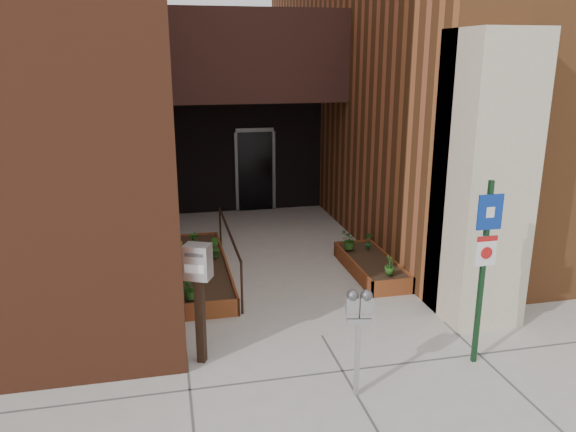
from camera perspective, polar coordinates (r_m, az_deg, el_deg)
ground at (r=8.56m, az=3.46°, el=-12.04°), size 80.00×80.00×0.00m
architecture at (r=14.31m, az=-5.00°, el=19.81°), size 20.00×14.60×10.00m
planter_left at (r=10.70m, az=-8.61°, el=-5.49°), size 0.90×3.60×0.30m
planter_right at (r=10.88m, az=8.42°, el=-5.11°), size 0.80×2.20×0.30m
handrail at (r=10.49m, az=-6.01°, el=-2.28°), size 0.04×3.34×0.90m
parking_meter at (r=6.77m, az=7.22°, el=-9.89°), size 0.32×0.18×1.40m
sign_post at (r=7.67m, az=19.37°, el=-3.71°), size 0.35×0.09×2.53m
payment_dropbox at (r=7.47m, az=-9.08°, el=-6.30°), size 0.41×0.36×1.68m
shrub_left_a at (r=9.08m, az=-9.85°, el=-7.21°), size 0.44×0.44×0.36m
shrub_left_b at (r=10.82m, az=-7.46°, el=-3.21°), size 0.28×0.28×0.37m
shrub_left_c at (r=11.15m, az=-9.44°, el=-2.68°), size 0.24×0.24×0.38m
shrub_left_d at (r=11.23m, az=-9.58°, el=-2.55°), size 0.28×0.28×0.37m
shrub_right_a at (r=10.06m, az=10.30°, el=-4.95°), size 0.25×0.25×0.34m
shrub_right_b at (r=11.30m, az=8.19°, el=-2.48°), size 0.23×0.23×0.34m
shrub_right_c at (r=11.19m, az=6.25°, el=-2.49°), size 0.47×0.47×0.37m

